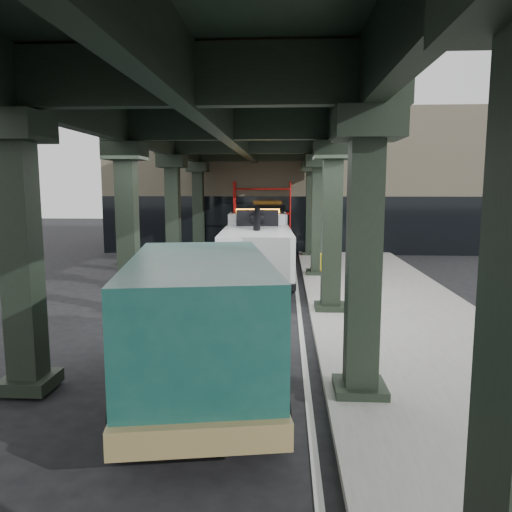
% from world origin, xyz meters
% --- Properties ---
extents(ground, '(90.00, 90.00, 0.00)m').
position_xyz_m(ground, '(0.00, 0.00, 0.00)').
color(ground, black).
rests_on(ground, ground).
extents(sidewalk, '(5.00, 40.00, 0.15)m').
position_xyz_m(sidewalk, '(4.50, 2.00, 0.07)').
color(sidewalk, gray).
rests_on(sidewalk, ground).
extents(lane_stripe, '(0.12, 38.00, 0.01)m').
position_xyz_m(lane_stripe, '(1.70, 2.00, 0.01)').
color(lane_stripe, silver).
rests_on(lane_stripe, ground).
extents(viaduct, '(7.40, 32.00, 6.40)m').
position_xyz_m(viaduct, '(-0.40, 2.00, 5.46)').
color(viaduct, black).
rests_on(viaduct, ground).
extents(building, '(22.00, 10.00, 8.00)m').
position_xyz_m(building, '(2.00, 20.00, 4.00)').
color(building, '#C6B793').
rests_on(building, ground).
extents(scaffolding, '(3.08, 0.88, 4.00)m').
position_xyz_m(scaffolding, '(0.00, 14.64, 2.11)').
color(scaffolding, red).
rests_on(scaffolding, ground).
extents(tow_truck, '(2.96, 9.01, 2.92)m').
position_xyz_m(tow_truck, '(0.14, 7.35, 1.42)').
color(tow_truck, black).
rests_on(tow_truck, ground).
extents(towed_van, '(3.38, 6.54, 2.53)m').
position_xyz_m(towed_van, '(-0.25, -3.84, 1.36)').
color(towed_van, '#13453D').
rests_on(towed_van, ground).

